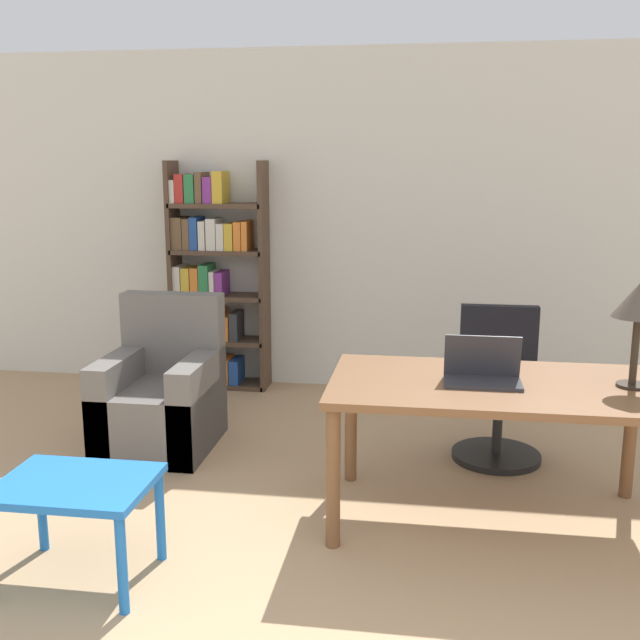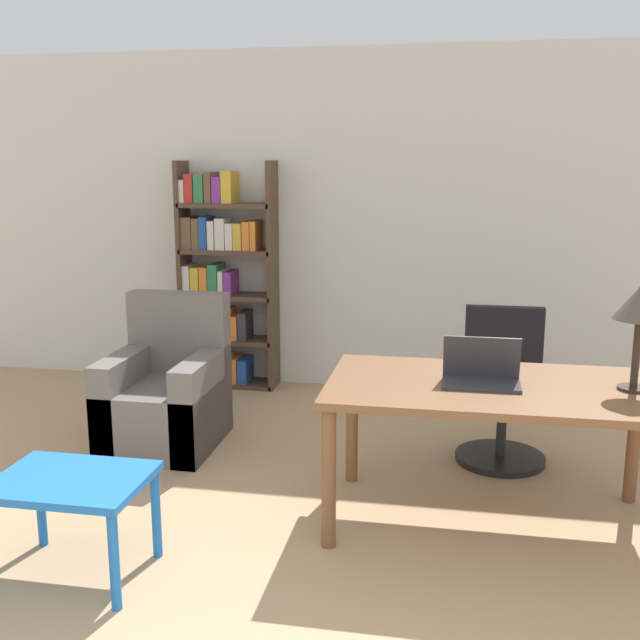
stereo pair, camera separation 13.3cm
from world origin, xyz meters
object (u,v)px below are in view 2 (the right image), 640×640
(armchair, at_px, (167,398))
(bookshelf, at_px, (221,282))
(desk, at_px, (494,401))
(laptop, at_px, (481,374))
(side_table_blue, at_px, (72,492))
(office_chair, at_px, (502,394))

(armchair, relative_size, bookshelf, 0.53)
(desk, distance_m, bookshelf, 2.99)
(laptop, bearing_deg, desk, 9.24)
(laptop, distance_m, armchair, 2.18)
(desk, bearing_deg, side_table_blue, -155.25)
(office_chair, height_order, bookshelf, bookshelf)
(laptop, bearing_deg, bookshelf, 133.65)
(side_table_blue, bearing_deg, laptop, 25.29)
(armchair, bearing_deg, desk, -20.34)
(desk, relative_size, office_chair, 1.77)
(office_chair, xyz_separation_m, armchair, (-2.15, -0.15, -0.10))
(bookshelf, bearing_deg, armchair, -87.88)
(bookshelf, bearing_deg, office_chair, -28.69)
(armchair, height_order, bookshelf, bookshelf)
(laptop, xyz_separation_m, office_chair, (0.17, 0.92, -0.38))
(office_chair, distance_m, armchair, 2.16)
(armchair, xyz_separation_m, bookshelf, (-0.05, 1.36, 0.56))
(office_chair, xyz_separation_m, bookshelf, (-2.20, 1.20, 0.46))
(bookshelf, bearing_deg, side_table_blue, -85.09)
(office_chair, bearing_deg, desk, -96.29)
(desk, xyz_separation_m, office_chair, (0.10, 0.91, -0.24))
(laptop, relative_size, office_chair, 0.40)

